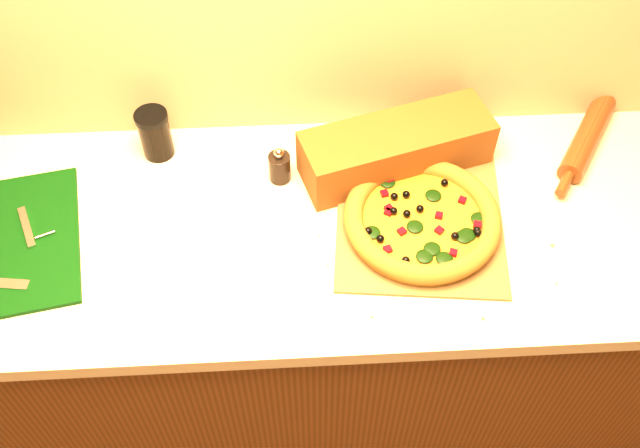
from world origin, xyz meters
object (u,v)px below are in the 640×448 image
(pizza_peel, at_px, (419,213))
(pepper_grinder, at_px, (280,167))
(dark_jar, at_px, (155,134))
(pizza, at_px, (422,219))
(rolling_pin, at_px, (587,137))
(cutting_board, at_px, (13,243))

(pizza_peel, xyz_separation_m, pepper_grinder, (-0.32, 0.13, 0.04))
(pizza_peel, relative_size, dark_jar, 4.58)
(pizza_peel, relative_size, pizza, 1.66)
(rolling_pin, bearing_deg, pepper_grinder, -174.84)
(pizza_peel, distance_m, dark_jar, 0.66)
(pizza, relative_size, cutting_board, 0.82)
(pepper_grinder, bearing_deg, pizza, -28.00)
(cutting_board, relative_size, dark_jar, 3.39)
(cutting_board, height_order, pepper_grinder, pepper_grinder)
(pizza_peel, distance_m, pepper_grinder, 0.35)
(cutting_board, distance_m, pepper_grinder, 0.62)
(pepper_grinder, bearing_deg, rolling_pin, 5.16)
(pizza, distance_m, dark_jar, 0.67)
(rolling_pin, bearing_deg, pizza, -152.07)
(cutting_board, bearing_deg, pepper_grinder, 5.26)
(cutting_board, bearing_deg, rolling_pin, -0.57)
(pizza, bearing_deg, pizza_peel, 87.22)
(dark_jar, bearing_deg, pizza, -23.69)
(pizza_peel, height_order, rolling_pin, rolling_pin)
(cutting_board, relative_size, pepper_grinder, 4.40)
(rolling_pin, xyz_separation_m, dark_jar, (-1.06, 0.03, 0.04))
(cutting_board, height_order, dark_jar, dark_jar)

